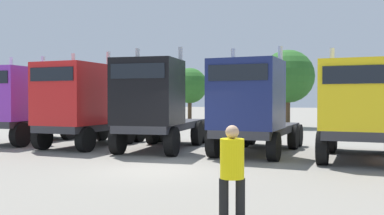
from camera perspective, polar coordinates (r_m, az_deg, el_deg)
The scene contains 9 objects.
ground at distance 13.34m, azimuth -4.53°, elevation -8.16°, with size 200.00×200.00×0.00m, color gray.
semi_truck_purple at distance 22.12m, azimuth -22.21°, elevation 0.40°, with size 2.99×6.22×4.23m.
semi_truck_red at distance 19.34m, azimuth -14.87°, elevation 0.44°, with size 2.64×5.74×4.28m.
semi_truck_black at distance 17.50m, azimuth -5.00°, elevation 0.34°, with size 3.37×6.59×4.31m.
semi_truck_navy at distance 16.38m, azimuth 7.95°, elevation 0.06°, with size 2.62×6.26×4.18m.
semi_truck_yellow at distance 15.65m, azimuth 21.42°, elevation -0.18°, with size 2.58×5.88×4.02m.
visitor_in_hivis at distance 7.19m, azimuth 5.37°, elevation -8.12°, with size 0.54×0.54×1.72m.
oak_far_left at distance 39.14m, azimuth -0.31°, elevation 2.91°, with size 3.24×3.24×5.02m.
oak_far_centre at distance 33.21m, azimuth 12.66°, elevation 4.06°, with size 4.01×4.01×5.89m.
Camera 1 is at (5.98, -11.73, 2.15)m, focal length 39.99 mm.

